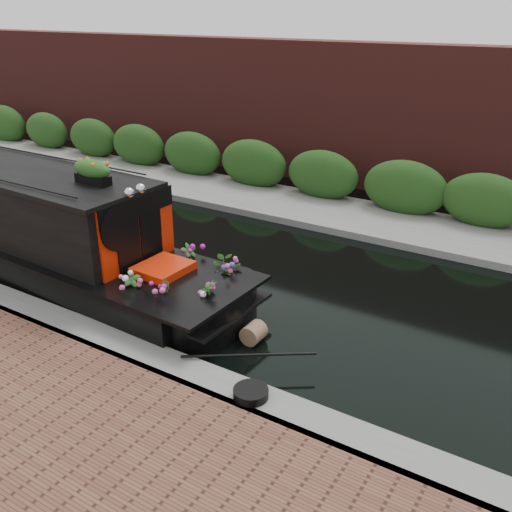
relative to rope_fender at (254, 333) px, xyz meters
The scene contains 7 objects.
ground 2.97m from the rope_fender, 140.96° to the left, with size 80.00×80.00×0.00m, color black.
near_bank_coping 2.72m from the rope_fender, 148.09° to the right, with size 40.00×0.60×0.50m, color slate.
far_bank_path 6.49m from the rope_fender, 110.78° to the left, with size 40.00×2.40×0.34m, color gray.
far_hedge 7.34m from the rope_fender, 108.28° to the left, with size 40.00×1.10×2.80m, color #1F4316.
far_brick_wall 9.36m from the rope_fender, 104.24° to the left, with size 40.00×1.00×8.00m, color #54201C.
rope_fender is the anchor object (origin of this frame).
coiled_mooring_rope 1.72m from the rope_fender, 58.97° to the right, with size 0.46×0.46×0.12m, color black.
Camera 1 is at (6.44, -8.41, 4.91)m, focal length 40.00 mm.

